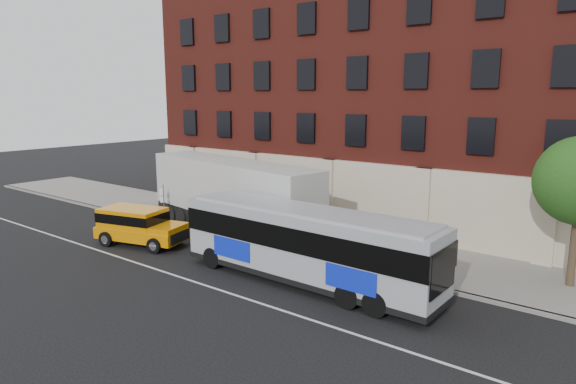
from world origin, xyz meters
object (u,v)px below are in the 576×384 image
Objects in this scene: city_bus at (306,243)px; shipping_container at (232,198)px; sign_pole at (163,201)px; yellow_suv at (138,224)px.

city_bus is 8.83m from shipping_container.
city_bus is 0.92× the size of shipping_container.
city_bus is at bearing -12.36° from sign_pole.
shipping_container reaches higher than yellow_suv.
yellow_suv is (2.46, -3.67, -0.32)m from sign_pole.
shipping_container reaches higher than city_bus.
shipping_container is at bearing 10.75° from sign_pole.
shipping_container is at bearing 61.18° from yellow_suv.
shipping_container is (2.54, 4.62, 0.98)m from yellow_suv.
sign_pole is at bearing 123.85° from yellow_suv.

